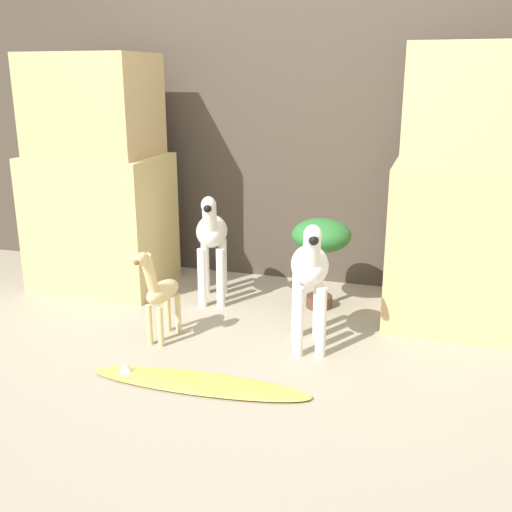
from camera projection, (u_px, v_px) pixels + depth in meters
The scene contains 9 objects.
ground_plane at pixel (221, 361), 3.05m from camera, with size 14.00×14.00×0.00m, color #9E937F.
wall_back at pixel (291, 121), 4.03m from camera, with size 6.40×0.08×2.20m.
rock_pillar_left at pixel (98, 181), 3.97m from camera, with size 0.86×0.62×1.53m.
rock_pillar_right at pixel (472, 198), 3.30m from camera, with size 0.86×0.62×1.56m.
zebra_right at pixel (310, 272), 3.07m from camera, with size 0.27×0.48×0.72m.
zebra_left at pixel (212, 237), 3.74m from camera, with size 0.28×0.47×0.72m.
giraffe_figurine at pixel (160, 292), 3.20m from camera, with size 0.13×0.39×0.55m.
potted_palm_front at pixel (321, 241), 3.63m from camera, with size 0.36×0.36×0.57m.
surfboard at pixel (196, 382), 2.80m from camera, with size 1.08×0.26×0.07m.
Camera 1 is at (0.98, -2.59, 1.39)m, focal length 42.00 mm.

